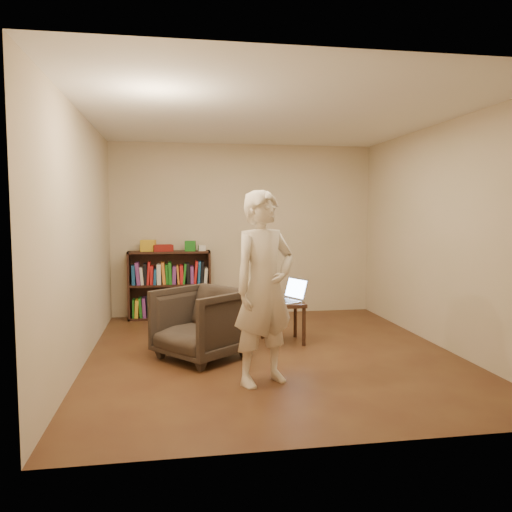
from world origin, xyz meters
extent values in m
plane|color=#432215|center=(0.00, 0.00, 0.00)|extent=(4.50, 4.50, 0.00)
plane|color=white|center=(0.00, 0.00, 2.60)|extent=(4.50, 4.50, 0.00)
plane|color=beige|center=(0.00, 2.25, 1.30)|extent=(4.00, 0.00, 4.00)
plane|color=beige|center=(-2.00, 0.00, 1.30)|extent=(0.00, 4.50, 4.50)
plane|color=beige|center=(2.00, 0.00, 1.30)|extent=(0.00, 4.50, 4.50)
cube|color=black|center=(-1.72, 2.08, 0.50)|extent=(0.03, 0.30, 1.00)
cube|color=black|center=(-0.55, 2.08, 0.50)|extent=(0.03, 0.30, 1.00)
cube|color=black|center=(-1.14, 2.22, 0.50)|extent=(1.20, 0.02, 1.00)
cube|color=black|center=(-1.14, 2.08, 0.01)|extent=(1.20, 0.30, 0.03)
cube|color=black|center=(-1.14, 2.08, 0.50)|extent=(1.14, 0.30, 0.03)
cube|color=black|center=(-1.14, 2.08, 0.98)|extent=(1.20, 0.30, 0.03)
cube|color=gold|center=(-1.44, 2.09, 1.08)|extent=(0.23, 0.18, 0.17)
cube|color=maroon|center=(-1.23, 2.08, 1.05)|extent=(0.32, 0.26, 0.09)
cube|color=#1D6C1C|center=(-0.83, 2.06, 1.07)|extent=(0.17, 0.17, 0.15)
cube|color=beige|center=(-0.66, 2.07, 1.04)|extent=(0.11, 0.11, 0.08)
cube|color=tan|center=(0.15, 2.03, 0.51)|extent=(0.37, 0.37, 0.04)
cylinder|color=tan|center=(0.00, 1.88, 0.25)|extent=(0.03, 0.03, 0.49)
cylinder|color=tan|center=(0.29, 1.88, 0.25)|extent=(0.03, 0.03, 0.49)
cylinder|color=tan|center=(0.00, 2.18, 0.25)|extent=(0.03, 0.03, 0.49)
cylinder|color=tan|center=(0.29, 2.18, 0.25)|extent=(0.03, 0.03, 0.49)
imported|color=#332A22|center=(-0.79, -0.06, 0.38)|extent=(1.17, 1.16, 0.76)
cube|color=black|center=(0.22, 0.45, 0.47)|extent=(0.49, 0.49, 0.04)
cylinder|color=black|center=(0.01, 0.24, 0.23)|extent=(0.04, 0.04, 0.45)
cylinder|color=black|center=(0.43, 0.24, 0.23)|extent=(0.04, 0.04, 0.45)
cylinder|color=black|center=(0.01, 0.66, 0.23)|extent=(0.04, 0.04, 0.45)
cylinder|color=black|center=(0.43, 0.66, 0.23)|extent=(0.04, 0.04, 0.45)
cube|color=#B6B7BB|center=(0.24, 0.43, 0.51)|extent=(0.40, 0.46, 0.02)
cube|color=black|center=(0.24, 0.43, 0.52)|extent=(0.27, 0.36, 0.00)
cube|color=#B6B7BB|center=(0.40, 0.50, 0.64)|extent=(0.24, 0.38, 0.26)
cube|color=#A8C0EB|center=(0.40, 0.50, 0.64)|extent=(0.20, 0.33, 0.21)
imported|color=beige|center=(-0.26, -0.94, 0.88)|extent=(0.76, 0.66, 1.77)
camera|label=1|loc=(-1.06, -5.35, 1.57)|focal=35.00mm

